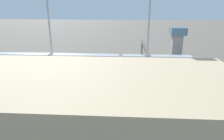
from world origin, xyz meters
TOP-DOWN VIEW (x-y plane):
  - ground_plane at (0.00, 0.00)m, footprint 400.00×400.00m
  - track_bed_0 at (0.00, -10.00)m, footprint 140.00×2.80m
  - track_bed_1 at (0.00, -5.00)m, footprint 140.00×2.80m
  - track_bed_2 at (0.00, 0.00)m, footprint 140.00×2.80m
  - track_bed_3 at (0.00, 5.00)m, footprint 140.00×2.80m
  - track_bed_4 at (0.00, 10.00)m, footprint 140.00×2.80m
  - train_on_track_0 at (8.57, -10.00)m, footprint 71.40×3.00m
  - train_on_track_3 at (10.66, 5.00)m, footprint 90.60×3.06m
  - light_mast_0 at (21.26, -13.24)m, footprint 2.80×0.70m
  - light_mast_1 at (-9.67, 12.81)m, footprint 2.80×0.70m
  - light_mast_2 at (21.44, -13.36)m, footprint 2.80×0.70m
  - signal_gantry at (-10.69, 0.00)m, footprint 0.70×25.00m
  - maintenance_shed at (6.54, 36.13)m, footprint 48.61×16.12m
  - control_tower at (-25.91, -26.63)m, footprint 6.00×6.00m

SIDE VIEW (x-z plane):
  - ground_plane at x=0.00m, z-range 0.00..0.00m
  - track_bed_0 at x=0.00m, z-range 0.00..0.12m
  - track_bed_1 at x=0.00m, z-range 0.00..0.12m
  - track_bed_2 at x=0.00m, z-range 0.00..0.12m
  - track_bed_3 at x=0.00m, z-range 0.00..0.12m
  - track_bed_4 at x=0.00m, z-range 0.00..0.12m
  - train_on_track_0 at x=8.57m, z-range 0.12..3.92m
  - train_on_track_3 at x=10.66m, z-range -0.13..4.27m
  - maintenance_shed at x=6.54m, z-range 0.00..13.37m
  - control_tower at x=-25.91m, z-range 1.04..12.38m
  - signal_gantry at x=-10.69m, z-range 3.02..11.82m
  - light_mast_1 at x=-9.67m, z-range 3.57..27.47m
  - light_mast_0 at x=21.26m, z-range 3.76..31.49m
  - light_mast_2 at x=21.44m, z-range 3.94..36.20m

